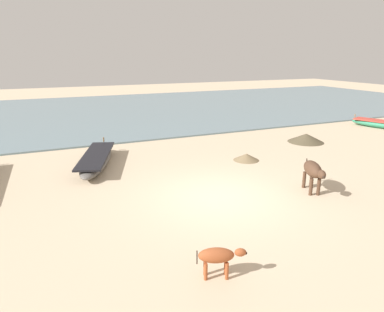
{
  "coord_description": "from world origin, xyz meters",
  "views": [
    {
      "loc": [
        -4.59,
        -8.48,
        4.13
      ],
      "look_at": [
        0.2,
        2.49,
        0.6
      ],
      "focal_mm": 32.36,
      "sensor_mm": 36.0,
      "label": 1
    }
  ],
  "objects_px": {
    "fishing_boat_0": "(380,124)",
    "calf_near_rust": "(218,256)",
    "cow_adult_dark": "(313,171)",
    "fishing_boat_3": "(96,159)"
  },
  "relations": [
    {
      "from": "cow_adult_dark",
      "to": "calf_near_rust",
      "type": "height_order",
      "value": "cow_adult_dark"
    },
    {
      "from": "fishing_boat_0",
      "to": "calf_near_rust",
      "type": "xyz_separation_m",
      "value": [
        -15.26,
        -8.74,
        0.21
      ]
    },
    {
      "from": "fishing_boat_3",
      "to": "calf_near_rust",
      "type": "distance_m",
      "value": 8.09
    },
    {
      "from": "fishing_boat_0",
      "to": "cow_adult_dark",
      "type": "relative_size",
      "value": 2.3
    },
    {
      "from": "fishing_boat_0",
      "to": "fishing_boat_3",
      "type": "distance_m",
      "value": 16.31
    },
    {
      "from": "fishing_boat_3",
      "to": "cow_adult_dark",
      "type": "height_order",
      "value": "cow_adult_dark"
    },
    {
      "from": "fishing_boat_3",
      "to": "fishing_boat_0",
      "type": "bearing_deg",
      "value": -69.3
    },
    {
      "from": "fishing_boat_0",
      "to": "cow_adult_dark",
      "type": "xyz_separation_m",
      "value": [
        -10.57,
        -6.09,
        0.46
      ]
    },
    {
      "from": "fishing_boat_0",
      "to": "cow_adult_dark",
      "type": "height_order",
      "value": "cow_adult_dark"
    },
    {
      "from": "cow_adult_dark",
      "to": "fishing_boat_3",
      "type": "bearing_deg",
      "value": -110.98
    }
  ]
}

